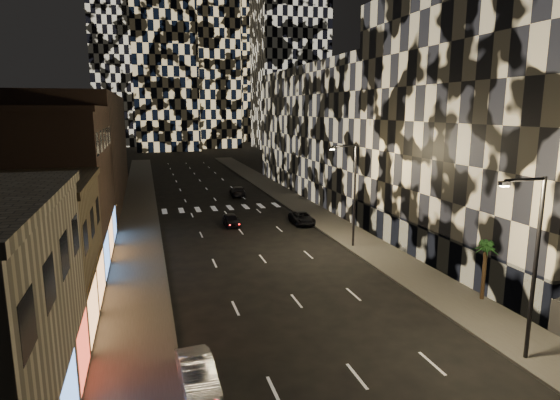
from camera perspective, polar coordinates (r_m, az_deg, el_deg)
sidewalk_left at (r=58.21m, az=-16.85°, el=-1.44°), size 4.00×120.00×0.15m
sidewalk_right at (r=61.19m, az=2.19°, el=-0.37°), size 4.00×120.00×0.15m
curb_left at (r=58.21m, az=-14.79°, el=-1.33°), size 0.20×120.00×0.15m
curb_right at (r=60.58m, az=0.31°, el=-0.48°), size 0.20×120.00×0.15m
retail_brown at (r=41.69m, az=-27.14°, el=1.30°), size 10.00×15.00×12.00m
retail_filler_left at (r=67.61m, az=-23.08°, el=5.77°), size 10.00×40.00×14.00m
midrise_right at (r=42.71m, az=26.76°, el=8.30°), size 16.00×25.00×22.00m
midrise_base at (r=39.38m, az=17.25°, el=-5.20°), size 0.60×25.00×3.00m
midrise_filler_right at (r=70.23m, az=8.28°, el=8.34°), size 16.00×40.00×18.00m
streetlight_near at (r=25.12m, az=28.38°, el=-6.09°), size 2.55×0.25×9.00m
streetlight_far at (r=41.33m, az=8.79°, el=1.41°), size 2.55×0.25×9.00m
car_silver_parked at (r=22.23m, az=-10.04°, el=-20.23°), size 1.71×4.29×1.39m
car_dark_midlane at (r=49.72m, az=-5.97°, el=-2.43°), size 1.52×3.76×1.28m
car_dark_oncoming at (r=66.60m, az=-5.16°, el=1.08°), size 2.37×5.02×1.41m
car_dark_rightlane at (r=50.42m, az=2.70°, el=-2.20°), size 2.39×4.70×1.27m
palm_tree at (r=32.44m, az=23.80°, el=-5.70°), size 1.96×1.98×3.88m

